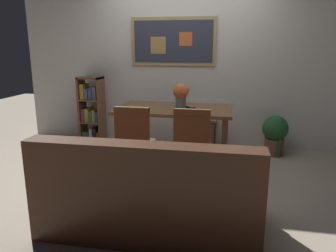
% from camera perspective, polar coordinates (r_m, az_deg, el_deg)
% --- Properties ---
extents(ground_plane, '(12.00, 12.00, 0.00)m').
position_cam_1_polar(ground_plane, '(4.05, 0.39, -8.39)').
color(ground_plane, tan).
extents(wall_back_with_painting, '(5.20, 0.14, 2.60)m').
position_cam_1_polar(wall_back_with_painting, '(5.08, 3.14, 11.26)').
color(wall_back_with_painting, silver).
rests_on(wall_back_with_painting, ground_plane).
extents(dining_table, '(1.50, 0.89, 0.75)m').
position_cam_1_polar(dining_table, '(4.28, 1.10, 1.93)').
color(dining_table, brown).
rests_on(dining_table, ground_plane).
extents(dining_chair_near_right, '(0.40, 0.41, 0.91)m').
position_cam_1_polar(dining_chair_near_right, '(3.50, 4.32, -2.73)').
color(dining_chair_near_right, brown).
rests_on(dining_chair_near_right, ground_plane).
extents(dining_chair_near_left, '(0.40, 0.41, 0.91)m').
position_cam_1_polar(dining_chair_near_left, '(3.61, -5.80, -2.23)').
color(dining_chair_near_left, brown).
rests_on(dining_chair_near_left, ground_plane).
extents(dining_chair_far_right, '(0.40, 0.41, 0.91)m').
position_cam_1_polar(dining_chair_far_right, '(5.02, 6.47, 2.32)').
color(dining_chair_far_right, brown).
rests_on(dining_chair_far_right, ground_plane).
extents(leather_couch, '(1.80, 0.84, 0.84)m').
position_cam_1_polar(leather_couch, '(2.80, -3.32, -12.05)').
color(leather_couch, '#472819').
rests_on(leather_couch, ground_plane).
extents(bookshelf, '(0.36, 0.28, 1.07)m').
position_cam_1_polar(bookshelf, '(5.32, -13.18, 2.22)').
color(bookshelf, brown).
rests_on(bookshelf, ground_plane).
extents(potted_ivy, '(0.37, 0.37, 0.59)m').
position_cam_1_polar(potted_ivy, '(4.90, 18.22, -1.24)').
color(potted_ivy, brown).
rests_on(potted_ivy, ground_plane).
extents(flower_vase, '(0.21, 0.21, 0.32)m').
position_cam_1_polar(flower_vase, '(4.23, 2.26, 5.65)').
color(flower_vase, slate).
rests_on(flower_vase, dining_table).
extents(tv_remote, '(0.15, 0.13, 0.02)m').
position_cam_1_polar(tv_remote, '(4.24, 3.89, 3.28)').
color(tv_remote, black).
rests_on(tv_remote, dining_table).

